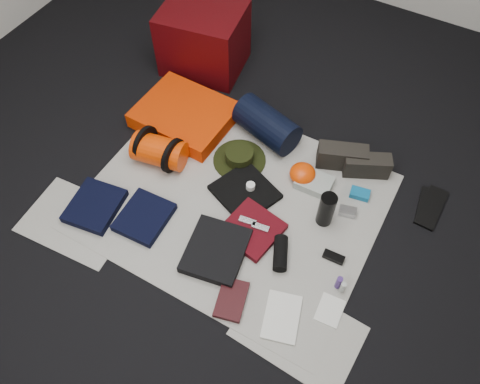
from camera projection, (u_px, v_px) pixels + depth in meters
The scene contains 37 objects.
floor at pixel (234, 202), 2.70m from camera, with size 4.50×4.50×0.02m, color black.
newspaper_mat at pixel (234, 201), 2.69m from camera, with size 1.60×1.30×0.01m, color beige.
newspaper_sheet_front_left at pixel (76, 221), 2.61m from camera, with size 0.58×0.40×0.00m, color beige.
newspaper_sheet_front_right at pixel (299, 331), 2.27m from camera, with size 0.58×0.40×0.00m, color beige.
red_cabinet at pixel (204, 39), 3.17m from camera, with size 0.53×0.44×0.44m, color #460508.
sleeping_pad at pixel (185, 115), 2.99m from camera, with size 0.58×0.47×0.11m, color #E13402.
stuff_sack at pixel (159, 151), 2.78m from camera, with size 0.18×0.18×0.31m, color #E93B03.
sack_strap_left at pixel (145, 143), 2.79m from camera, with size 0.22×0.22×0.03m, color black.
sack_strap_right at pixel (173, 156), 2.74m from camera, with size 0.22×0.22×0.03m, color black.
navy_duffel at pixel (267, 124), 2.88m from camera, with size 0.21×0.21×0.40m, color black.
boonie_brim at pixel (239, 160), 2.85m from camera, with size 0.32×0.32×0.01m, color black.
boonie_crown at pixel (239, 156), 2.81m from camera, with size 0.17×0.17×0.07m, color black.
hiking_boot_left at pixel (342, 157), 2.78m from camera, with size 0.29×0.11×0.15m, color black.
hiking_boot_right at pixel (367, 165), 2.75m from camera, with size 0.27×0.10×0.13m, color black.
flip_flop_left at pixel (432, 207), 2.66m from camera, with size 0.11×0.30×0.02m, color black.
flip_flop_right at pixel (427, 206), 2.66m from camera, with size 0.10×0.26×0.01m, color black.
trousers_navy_a at pixel (95, 206), 2.64m from camera, with size 0.26×0.30×0.05m, color black.
trousers_navy_b at pixel (144, 217), 2.60m from camera, with size 0.25×0.29×0.05m, color black.
trousers_charcoal at pixel (216, 251), 2.48m from camera, with size 0.30×0.34×0.05m, color black.
black_tshirt at pixel (245, 192), 2.70m from camera, with size 0.33×0.30×0.03m, color black.
red_shirt at pixel (252, 229), 2.56m from camera, with size 0.29×0.29×0.04m, color #500810.
orange_stuff_sack at pixel (303, 173), 2.73m from camera, with size 0.15×0.15×0.10m, color #E93B03.
first_aid_pouch at pixel (314, 182), 2.73m from camera, with size 0.20×0.15×0.05m, color #99A198.
water_bottle at pixel (326, 209), 2.52m from camera, with size 0.09×0.09×0.23m, color black.
speaker at pixel (280, 253), 2.46m from camera, with size 0.07×0.07×0.19m, color black.
compact_camera at pixel (347, 211), 2.62m from camera, with size 0.09×0.06×0.04m, color #B2B3B8.
cyan_case at pixel (360, 194), 2.69m from camera, with size 0.11×0.07×0.04m, color #0F6395.
toiletry_purple at pixel (339, 283), 2.36m from camera, with size 0.03×0.03×0.09m, color #3D216B.
toiletry_clear at pixel (343, 287), 2.35m from camera, with size 0.03×0.03×0.08m, color #A6ABA6.
paperback_book at pixel (231, 299), 2.34m from camera, with size 0.14×0.21×0.03m, color black.
map_booklet at pixel (282, 317), 2.30m from camera, with size 0.17×0.25×0.01m, color silver.
map_printout at pixel (330, 310), 2.32m from camera, with size 0.12×0.15×0.01m, color silver.
sunglasses at pixel (334, 257), 2.47m from camera, with size 0.11×0.05×0.03m, color black.
key_cluster at pixel (72, 214), 2.63m from camera, with size 0.06×0.06×0.01m, color #B2B3B8.
tape_roll at pixel (251, 186), 2.68m from camera, with size 0.05×0.05×0.04m, color silver.
energy_bar_a at pixel (247, 221), 2.56m from camera, with size 0.10×0.04×0.01m, color #B2B3B8.
energy_bar_b at pixel (260, 227), 2.54m from camera, with size 0.10×0.04×0.01m, color #B2B3B8.
Camera 1 is at (0.75, -1.26, 2.26)m, focal length 35.00 mm.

